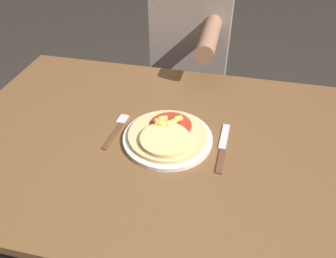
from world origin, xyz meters
TOP-DOWN VIEW (x-y plane):
  - dining_table at (0.00, 0.00)m, footprint 1.25×0.87m
  - plate at (0.05, 0.00)m, footprint 0.27×0.27m
  - pizza at (0.04, 0.00)m, footprint 0.24×0.24m
  - fork at (-0.12, 0.02)m, footprint 0.03×0.18m
  - knife at (0.21, -0.00)m, footprint 0.03×0.22m
  - person_diner at (0.00, 0.71)m, footprint 0.35×0.52m

SIDE VIEW (x-z plane):
  - dining_table at x=0.00m, z-range 0.27..1.00m
  - person_diner at x=0.00m, z-range 0.09..1.29m
  - knife at x=0.21m, z-range 0.74..0.74m
  - fork at x=-0.12m, z-range 0.74..0.74m
  - plate at x=0.05m, z-range 0.74..0.75m
  - pizza at x=0.04m, z-range 0.75..0.78m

